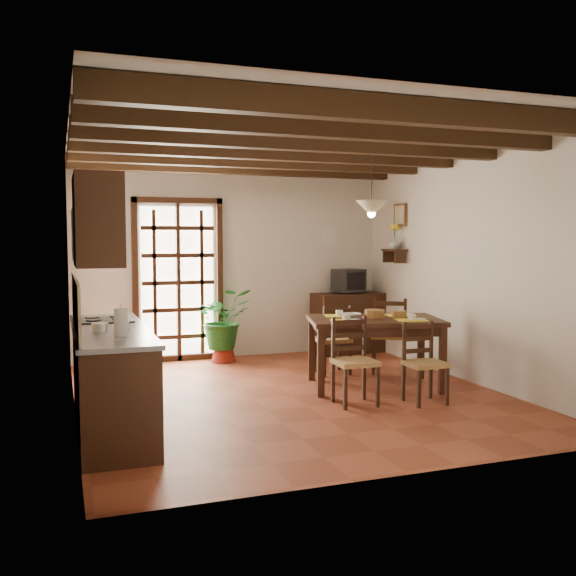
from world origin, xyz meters
name	(u,v)px	position (x,y,z in m)	size (l,w,h in m)	color
ground_plane	(292,395)	(0.00, 0.00, 0.00)	(5.00, 5.00, 0.00)	brown
room_shell	(292,229)	(0.00, 0.00, 1.82)	(4.52, 5.02, 2.81)	silver
ceiling_beams	(292,147)	(0.00, 0.00, 2.69)	(4.50, 4.34, 0.20)	black
french_door	(178,277)	(-0.80, 2.45, 1.18)	(1.26, 0.11, 2.32)	white
kitchen_counter	(110,377)	(-1.96, -0.60, 0.47)	(0.64, 2.25, 1.38)	black
upper_cabinet	(97,221)	(-2.08, -1.30, 1.85)	(0.35, 0.80, 0.70)	black
range_hood	(93,237)	(-2.05, -0.05, 1.73)	(0.38, 0.60, 0.54)	white
counter_items	(109,322)	(-1.95, -0.51, 0.96)	(0.50, 1.43, 0.25)	black
dining_table	(374,327)	(1.04, 0.07, 0.70)	(1.67, 1.30, 0.80)	#371D12
chair_near_left	(354,377)	(0.49, -0.57, 0.28)	(0.43, 0.41, 0.90)	#B1884B
chair_near_right	(424,378)	(1.20, -0.76, 0.26)	(0.39, 0.37, 0.84)	#B1884B
chair_far_left	(333,352)	(0.88, 0.90, 0.28)	(0.41, 0.39, 0.88)	#B1884B
chair_far_right	(389,349)	(1.59, 0.71, 0.30)	(0.60, 0.59, 0.97)	#B1884B
table_setting	(375,311)	(1.04, 0.07, 0.88)	(1.08, 0.72, 0.10)	yellow
table_bowl	(351,315)	(0.80, 0.19, 0.83)	(0.22, 0.22, 0.05)	white
sideboard	(348,323)	(1.72, 2.23, 0.45)	(1.06, 0.48, 0.90)	black
crt_tv	(349,280)	(1.72, 2.22, 1.09)	(0.47, 0.44, 0.34)	black
fuse_box	(329,236)	(1.50, 2.48, 1.75)	(0.25, 0.03, 0.32)	white
plant_pot	(224,354)	(-0.23, 2.14, 0.11)	(0.34, 0.34, 0.21)	maroon
potted_plant	(223,321)	(-0.23, 2.14, 0.57)	(1.98, 1.70, 2.20)	#144C19
wall_shelf	(394,253)	(2.14, 1.60, 1.51)	(0.20, 0.42, 0.20)	black
shelf_vase	(395,243)	(2.14, 1.60, 1.65)	(0.15, 0.15, 0.15)	#B2BFB2
shelf_flowers	(395,228)	(2.14, 1.60, 1.86)	(0.14, 0.14, 0.36)	yellow
framed_picture	(400,215)	(2.22, 1.60, 2.05)	(0.03, 0.32, 0.32)	brown
pendant_lamp	(372,207)	(1.04, 0.17, 2.08)	(0.36, 0.36, 0.84)	black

